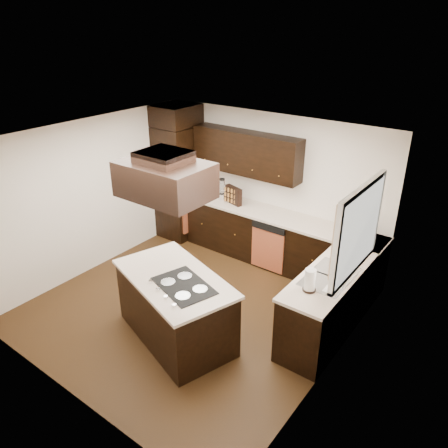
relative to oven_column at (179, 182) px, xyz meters
The scene contains 30 objects.
floor 2.68m from the oven_column, 43.85° to the right, with size 4.20×4.20×0.02m, color #4E3216.
ceiling 2.86m from the oven_column, 43.85° to the right, with size 4.20×4.20×0.02m, color silver.
wall_back 1.83m from the oven_column, 12.85° to the left, with size 4.20×0.02×2.50m, color white.
wall_front 4.21m from the oven_column, 65.05° to the right, with size 4.20×0.02×2.50m, color white.
wall_left 1.75m from the oven_column, 101.12° to the right, with size 0.02×4.20×2.50m, color white.
wall_right 4.25m from the oven_column, 23.70° to the right, with size 0.02×4.20×2.50m, color white.
oven_column is the anchor object (origin of this frame).
wall_oven_face 0.36m from the oven_column, ahead, with size 0.05×0.62×0.78m, color #BF5936.
base_cabinets_back 1.92m from the oven_column, ahead, with size 2.93×0.60×0.88m, color black.
base_cabinets_right 3.72m from the oven_column, 12.69° to the right, with size 0.60×2.40×0.88m, color black.
countertop_back 1.82m from the oven_column, ahead, with size 2.93×0.63×0.04m, color beige.
countertop_right 3.65m from the oven_column, 12.74° to the right, with size 0.63×2.40×0.04m, color beige.
upper_cabinets 1.56m from the oven_column, ahead, with size 2.00×0.34×0.72m, color black.
dishwasher_front 2.21m from the oven_column, ahead, with size 0.60×0.05×0.72m, color #BF5936.
window_frame 4.06m from the oven_column, 16.72° to the right, with size 0.06×1.32×1.12m, color white.
window_pane 4.08m from the oven_column, 16.61° to the right, with size 0.00×1.20×1.00m, color white.
curtain_left 4.15m from the oven_column, 22.59° to the right, with size 0.02×0.34×0.90m, color beige.
curtain_right 3.91m from the oven_column, 10.99° to the right, with size 0.02×0.34×0.90m, color beige.
sink_rim 3.76m from the oven_column, 17.90° to the right, with size 0.52×0.84×0.01m, color silver.
island 3.14m from the oven_column, 49.35° to the right, with size 1.63×0.89×0.88m, color black.
island_top 3.09m from the oven_column, 49.35° to the right, with size 1.69×0.95×0.04m, color beige.
cooktop 3.30m from the oven_column, 47.12° to the right, with size 0.77×0.52×0.01m, color black.
range_hood 3.13m from the oven_column, 50.26° to the right, with size 1.05×0.72×0.42m, color black.
hood_duct 3.24m from the oven_column, 50.26° to the right, with size 0.55×0.50×0.13m, color black.
blender_base 0.94m from the oven_column, ahead, with size 0.15×0.15×0.10m, color silver.
blender_pitcher 0.94m from the oven_column, ahead, with size 0.13×0.13×0.26m, color silver.
spice_rack 1.22m from the oven_column, ahead, with size 0.37×0.09×0.31m, color black.
mixing_bowl 0.65m from the oven_column, ahead, with size 0.29×0.29×0.07m, color white.
soap_bottle 3.57m from the oven_column, ahead, with size 0.09×0.09×0.20m, color white.
paper_towel 3.85m from the oven_column, 24.46° to the right, with size 0.13×0.13×0.29m, color white.
Camera 1 is at (3.52, -3.99, 3.88)m, focal length 35.00 mm.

